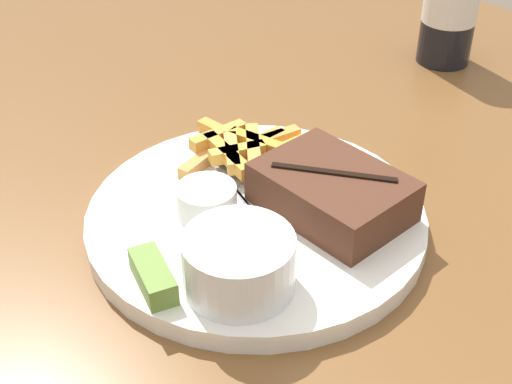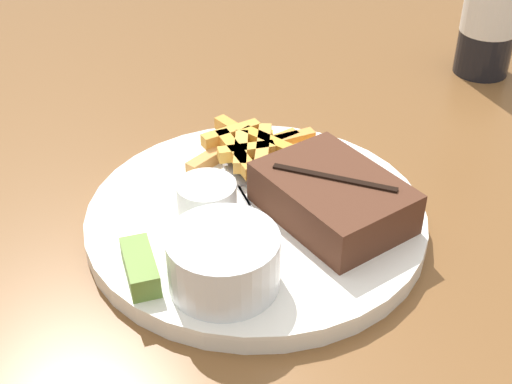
{
  "view_description": "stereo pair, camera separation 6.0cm",
  "coord_description": "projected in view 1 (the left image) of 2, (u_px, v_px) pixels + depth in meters",
  "views": [
    {
      "loc": [
        0.39,
        -0.3,
        1.16
      ],
      "look_at": [
        0.0,
        0.0,
        0.81
      ],
      "focal_mm": 50.0,
      "sensor_mm": 36.0,
      "label": 1
    },
    {
      "loc": [
        0.42,
        -0.25,
        1.16
      ],
      "look_at": [
        0.0,
        0.0,
        0.81
      ],
      "focal_mm": 50.0,
      "sensor_mm": 36.0,
      "label": 2
    }
  ],
  "objects": [
    {
      "name": "steak_portion",
      "position": [
        332.0,
        192.0,
        0.61
      ],
      "size": [
        0.13,
        0.1,
        0.04
      ],
      "color": "#512D1E",
      "rests_on": "dinner_plate"
    },
    {
      "name": "fries_pile",
      "position": [
        247.0,
        148.0,
        0.68
      ],
      "size": [
        0.13,
        0.14,
        0.02
      ],
      "color": "gold",
      "rests_on": "dinner_plate"
    },
    {
      "name": "coleslaw_cup",
      "position": [
        239.0,
        260.0,
        0.52
      ],
      "size": [
        0.08,
        0.08,
        0.05
      ],
      "color": "white",
      "rests_on": "dinner_plate"
    },
    {
      "name": "dining_table",
      "position": [
        256.0,
        285.0,
        0.67
      ],
      "size": [
        1.48,
        1.21,
        0.77
      ],
      "color": "brown",
      "rests_on": "ground_plane"
    },
    {
      "name": "pickle_spear",
      "position": [
        153.0,
        276.0,
        0.53
      ],
      "size": [
        0.06,
        0.03,
        0.02
      ],
      "color": "olive",
      "rests_on": "dinner_plate"
    },
    {
      "name": "fork_utensil",
      "position": [
        219.0,
        165.0,
        0.67
      ],
      "size": [
        0.13,
        0.04,
        0.0
      ],
      "rotation": [
        0.0,
        0.0,
        6.1
      ],
      "color": "#B7B7BC",
      "rests_on": "dinner_plate"
    },
    {
      "name": "dipping_sauce_cup",
      "position": [
        207.0,
        200.0,
        0.6
      ],
      "size": [
        0.05,
        0.05,
        0.03
      ],
      "color": "silver",
      "rests_on": "dinner_plate"
    },
    {
      "name": "dinner_plate",
      "position": [
        256.0,
        219.0,
        0.62
      ],
      "size": [
        0.29,
        0.29,
        0.02
      ],
      "color": "white",
      "rests_on": "dining_table"
    }
  ]
}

